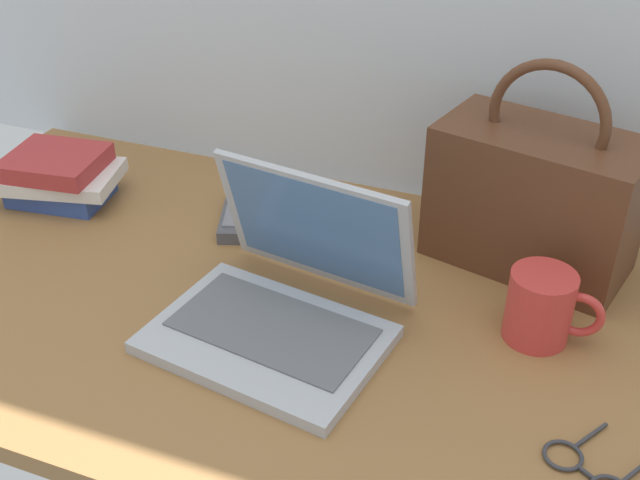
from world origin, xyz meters
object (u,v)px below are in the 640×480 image
eyeglasses (588,471)px  book_stack (58,176)px  laptop (284,300)px  remote_control_far (236,214)px  coffee_mug (542,307)px  handbag (535,196)px

eyeglasses → book_stack: (-0.94, 0.31, 0.04)m
laptop → book_stack: laptop is taller
eyeglasses → remote_control_far: bearing=150.1°
eyeglasses → book_stack: size_ratio=0.58×
laptop → book_stack: 0.55m
coffee_mug → eyeglasses: (0.09, -0.22, -0.05)m
coffee_mug → eyeglasses: 0.25m
laptop → eyeglasses: 0.44m
coffee_mug → eyeglasses: size_ratio=0.96×
remote_control_far → book_stack: 0.33m
coffee_mug → book_stack: (-0.85, 0.08, -0.00)m
laptop → eyeglasses: bearing=-15.7°
laptop → handbag: (0.29, 0.29, 0.07)m
laptop → remote_control_far: bearing=129.2°
remote_control_far → book_stack: book_stack is taller
laptop → book_stack: (-0.52, 0.19, 0.00)m
remote_control_far → book_stack: bearing=-171.6°
handbag → book_stack: (-0.81, -0.10, -0.07)m
remote_control_far → handbag: handbag is taller
remote_control_far → eyeglasses: (0.62, -0.35, -0.01)m
eyeglasses → laptop: bearing=164.3°
coffee_mug → book_stack: coffee_mug is taller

